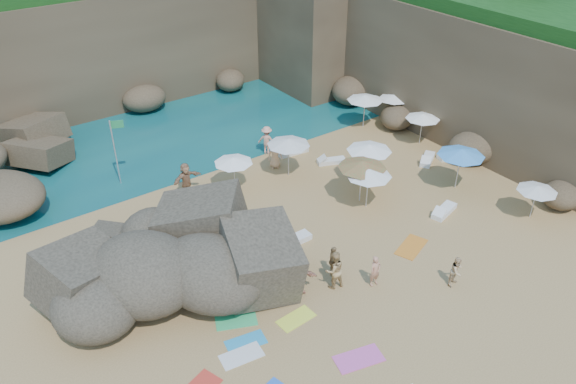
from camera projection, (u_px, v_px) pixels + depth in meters
ground at (291, 272)px, 25.36m from camera, size 120.00×120.00×0.00m
seawater at (76, 78)px, 45.97m from camera, size 120.00×120.00×0.00m
cliff_back at (114, 40)px, 41.40m from camera, size 44.00×8.00×8.00m
cliff_right at (448, 58)px, 38.11m from camera, size 8.00×30.00×8.00m
cliff_corner at (316, 23)px, 45.37m from camera, size 10.00×12.00×8.00m
rock_outcrop at (154, 288)px, 24.42m from camera, size 10.34×9.00×3.47m
flag_pole at (116, 144)px, 30.63m from camera, size 0.74×0.29×3.90m
parasol_0 at (196, 204)px, 26.83m from camera, size 2.08×2.08×1.96m
parasol_1 at (233, 160)px, 30.35m from camera, size 2.14×2.14×2.02m
parasol_2 at (365, 98)px, 37.09m from camera, size 2.42×2.42×2.28m
parasol_3 at (394, 97)px, 37.89m from camera, size 2.12×2.12×2.00m
parasol_4 at (423, 116)px, 35.10m from camera, size 2.17×2.17×2.05m
parasol_5 at (369, 148)px, 30.87m from camera, size 2.52×2.52×2.38m
parasol_6 at (362, 164)px, 29.17m from camera, size 2.59×2.59×2.45m
parasol_7 at (288, 142)px, 31.57m from camera, size 2.47×2.47×2.33m
parasol_8 at (369, 172)px, 28.76m from camera, size 2.41×2.41×2.28m
parasol_10 at (461, 152)px, 30.31m from camera, size 2.58×2.58×2.44m
parasol_11 at (538, 188)px, 28.10m from camera, size 2.01×2.01×1.90m
lounger_0 at (293, 151)px, 34.84m from camera, size 2.01×0.85×0.30m
lounger_1 at (331, 161)px, 33.82m from camera, size 1.79×1.16×0.26m
lounger_2 at (427, 159)px, 33.99m from camera, size 1.84×1.44×0.28m
lounger_3 at (293, 241)px, 27.08m from camera, size 1.88×0.63×0.29m
lounger_4 at (453, 155)px, 34.38m from camera, size 2.05×1.19×0.30m
lounger_5 at (444, 211)px, 29.26m from camera, size 1.89×1.03×0.28m
towel_5 at (242, 356)px, 21.21m from camera, size 1.72×1.03×0.03m
towel_8 at (246, 342)px, 21.79m from camera, size 1.68×1.05×0.03m
towel_9 at (359, 359)px, 21.09m from camera, size 2.01×1.34×0.03m
towel_10 at (411, 247)px, 26.88m from camera, size 2.12×1.56×0.03m
towel_11 at (236, 321)px, 22.76m from camera, size 1.87×1.43×0.03m
towel_12 at (296, 319)px, 22.86m from camera, size 1.62×0.89×0.03m
person_stand_1 at (334, 270)px, 24.07m from camera, size 1.01×0.85×1.82m
person_stand_2 at (267, 140)px, 34.48m from camera, size 1.09×1.21×1.80m
person_stand_3 at (333, 261)px, 24.79m from camera, size 0.85×0.93×1.53m
person_stand_4 at (275, 154)px, 33.01m from camera, size 0.96×0.80×1.72m
person_stand_5 at (186, 179)px, 30.49m from camera, size 1.79×0.72×1.87m
person_lie_3 at (298, 289)px, 24.04m from camera, size 1.89×1.97×0.44m
person_lie_4 at (374, 282)px, 24.53m from camera, size 0.58×1.50×0.36m
person_lie_5 at (455, 279)px, 24.51m from camera, size 0.91×1.51×0.53m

